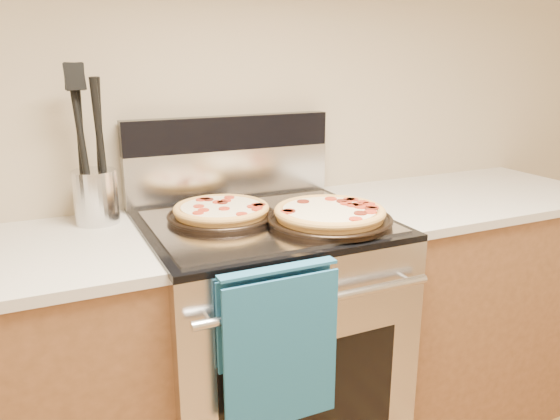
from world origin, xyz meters
name	(u,v)px	position (x,y,z in m)	size (l,w,h in m)	color
wall_back	(224,78)	(0.00, 2.00, 1.35)	(4.00, 4.00, 0.00)	tan
range_body	(265,351)	(0.00, 1.65, 0.45)	(0.76, 0.68, 0.90)	#B7B7BC
oven_window	(310,405)	(0.00, 1.31, 0.45)	(0.56, 0.01, 0.40)	black
cooktop	(264,223)	(0.00, 1.65, 0.91)	(0.76, 0.68, 0.02)	black
backsplash_lower	(230,174)	(0.00, 1.96, 1.01)	(0.76, 0.06, 0.18)	silver
backsplash_upper	(229,133)	(0.00, 1.96, 1.16)	(0.76, 0.06, 0.12)	black
oven_handle	(319,300)	(0.00, 1.27, 0.80)	(0.03, 0.03, 0.70)	silver
dish_towel	(279,344)	(-0.12, 1.27, 0.70)	(0.32, 0.05, 0.42)	#1B5889
foil_sheet	(267,222)	(0.00, 1.62, 0.92)	(0.70, 0.55, 0.01)	gray
cabinet_right	(457,303)	(0.88, 1.68, 0.44)	(1.00, 0.62, 0.88)	brown
countertop_right	(467,196)	(0.88, 1.68, 0.90)	(1.02, 0.64, 0.03)	#B8B0A5
pepperoni_pizza_back	(221,212)	(-0.12, 1.70, 0.95)	(0.34, 0.34, 0.05)	#BB7B39
pepperoni_pizza_front	(330,215)	(0.16, 1.52, 0.95)	(0.38, 0.38, 0.05)	#BB7B39
utensil_crock	(96,197)	(-0.48, 1.88, 1.00)	(0.14, 0.14, 0.17)	silver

